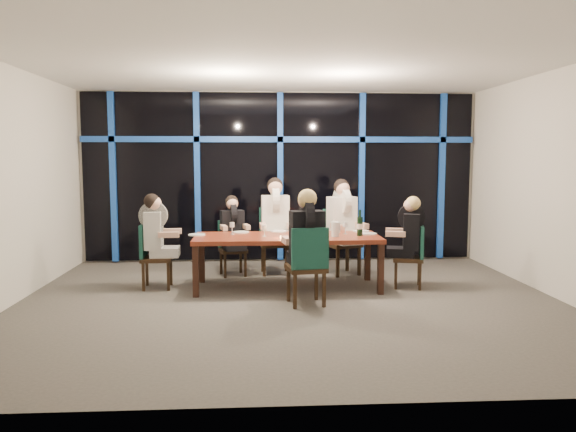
{
  "coord_description": "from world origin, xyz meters",
  "views": [
    {
      "loc": [
        -0.46,
        -7.01,
        1.85
      ],
      "look_at": [
        0.0,
        0.6,
        1.05
      ],
      "focal_mm": 35.0,
      "sensor_mm": 36.0,
      "label": 1
    }
  ],
  "objects": [
    {
      "name": "wine_glass_a",
      "position": [
        -0.32,
        0.76,
        0.87
      ],
      "size": [
        0.06,
        0.06,
        0.16
      ],
      "color": "silver",
      "rests_on": "dining_table"
    },
    {
      "name": "chair_far_right",
      "position": [
        0.9,
        1.79,
        0.57
      ],
      "size": [
        0.61,
        0.61,
        1.03
      ],
      "rotation": [
        0.0,
        0.0,
        0.34
      ],
      "color": "black",
      "rests_on": "ground"
    },
    {
      "name": "window_wall",
      "position": [
        0.01,
        2.93,
        1.55
      ],
      "size": [
        6.86,
        0.43,
        2.94
      ],
      "color": "black",
      "rests_on": "ground"
    },
    {
      "name": "diner_near_mid",
      "position": [
        0.19,
        -0.1,
        0.95
      ],
      "size": [
        0.53,
        0.65,
        0.97
      ],
      "rotation": [
        0.0,
        0.0,
        3.29
      ],
      "color": "black",
      "rests_on": "ground"
    },
    {
      "name": "water_pitcher",
      "position": [
        0.66,
        0.67,
        0.85
      ],
      "size": [
        0.13,
        0.11,
        0.21
      ],
      "rotation": [
        0.0,
        0.0,
        0.3
      ],
      "color": "silver",
      "rests_on": "dining_table"
    },
    {
      "name": "wine_glass_b",
      "position": [
        0.07,
        0.97,
        0.89
      ],
      "size": [
        0.07,
        0.07,
        0.19
      ],
      "color": "silver",
      "rests_on": "dining_table"
    },
    {
      "name": "wine_glass_e",
      "position": [
        0.85,
        0.92,
        0.88
      ],
      "size": [
        0.07,
        0.07,
        0.17
      ],
      "color": "silver",
      "rests_on": "dining_table"
    },
    {
      "name": "tea_light",
      "position": [
        -0.08,
        0.55,
        0.77
      ],
      "size": [
        0.05,
        0.05,
        0.03
      ],
      "primitive_type": "cylinder",
      "color": "#FFA14C",
      "rests_on": "dining_table"
    },
    {
      "name": "plate_end_left",
      "position": [
        -1.28,
        0.93,
        0.76
      ],
      "size": [
        0.24,
        0.24,
        0.01
      ],
      "primitive_type": "cylinder",
      "color": "white",
      "rests_on": "dining_table"
    },
    {
      "name": "chair_near_mid",
      "position": [
        0.2,
        -0.18,
        0.56
      ],
      "size": [
        0.53,
        0.53,
        1.0
      ],
      "rotation": [
        0.0,
        0.0,
        3.29
      ],
      "color": "black",
      "rests_on": "ground"
    },
    {
      "name": "chair_far_mid",
      "position": [
        -0.13,
        1.88,
        0.58
      ],
      "size": [
        0.51,
        0.51,
        1.04
      ],
      "rotation": [
        0.0,
        0.0,
        0.05
      ],
      "color": "black",
      "rests_on": "ground"
    },
    {
      "name": "chair_far_left",
      "position": [
        -0.82,
        1.78,
        0.48
      ],
      "size": [
        0.48,
        0.48,
        0.86
      ],
      "rotation": [
        0.0,
        0.0,
        0.25
      ],
      "color": "black",
      "rests_on": "ground"
    },
    {
      "name": "chair_end_left",
      "position": [
        -1.92,
        0.9,
        0.51
      ],
      "size": [
        0.44,
        0.44,
        0.92
      ],
      "rotation": [
        0.0,
        0.0,
        1.61
      ],
      "color": "black",
      "rests_on": "ground"
    },
    {
      "name": "plate_far_mid",
      "position": [
        -0.1,
        1.22,
        0.76
      ],
      "size": [
        0.24,
        0.24,
        0.01
      ],
      "primitive_type": "cylinder",
      "color": "white",
      "rests_on": "dining_table"
    },
    {
      "name": "wine_glass_d",
      "position": [
        -0.78,
        0.98,
        0.88
      ],
      "size": [
        0.07,
        0.07,
        0.17
      ],
      "color": "silver",
      "rests_on": "dining_table"
    },
    {
      "name": "diner_far_mid",
      "position": [
        -0.13,
        1.79,
        0.99
      ],
      "size": [
        0.53,
        0.66,
        1.02
      ],
      "rotation": [
        0.0,
        0.0,
        0.05
      ],
      "color": "silver",
      "rests_on": "ground"
    },
    {
      "name": "wine_glass_c",
      "position": [
        0.4,
        0.72,
        0.86
      ],
      "size": [
        0.06,
        0.06,
        0.16
      ],
      "color": "silver",
      "rests_on": "dining_table"
    },
    {
      "name": "wine_bottle",
      "position": [
        1.02,
        0.74,
        0.89
      ],
      "size": [
        0.08,
        0.08,
        0.37
      ],
      "rotation": [
        0.0,
        0.0,
        -0.03
      ],
      "color": "black",
      "rests_on": "dining_table"
    },
    {
      "name": "room",
      "position": [
        0.0,
        0.0,
        2.02
      ],
      "size": [
        7.04,
        7.0,
        3.02
      ],
      "color": "#534F4A",
      "rests_on": "ground"
    },
    {
      "name": "diner_end_right",
      "position": [
        1.72,
        0.75,
        0.85
      ],
      "size": [
        0.6,
        0.5,
        0.87
      ],
      "rotation": [
        0.0,
        0.0,
        4.47
      ],
      "color": "black",
      "rests_on": "ground"
    },
    {
      "name": "diner_far_left",
      "position": [
        -0.8,
        1.71,
        0.82
      ],
      "size": [
        0.49,
        0.58,
        0.84
      ],
      "rotation": [
        0.0,
        0.0,
        0.25
      ],
      "color": "black",
      "rests_on": "ground"
    },
    {
      "name": "plate_end_right",
      "position": [
        1.18,
        0.89,
        0.76
      ],
      "size": [
        0.24,
        0.24,
        0.01
      ],
      "primitive_type": "cylinder",
      "color": "white",
      "rests_on": "dining_table"
    },
    {
      "name": "plate_near_mid",
      "position": [
        0.1,
        0.46,
        0.76
      ],
      "size": [
        0.24,
        0.24,
        0.01
      ],
      "primitive_type": "cylinder",
      "color": "white",
      "rests_on": "dining_table"
    },
    {
      "name": "diner_end_left",
      "position": [
        -1.84,
        0.9,
        0.88
      ],
      "size": [
        0.58,
        0.46,
        0.89
      ],
      "rotation": [
        0.0,
        0.0,
        1.61
      ],
      "color": "black",
      "rests_on": "ground"
    },
    {
      "name": "plate_far_left",
      "position": [
        -0.66,
        1.16,
        0.76
      ],
      "size": [
        0.24,
        0.24,
        0.01
      ],
      "primitive_type": "cylinder",
      "color": "white",
      "rests_on": "dining_table"
    },
    {
      "name": "plate_far_right",
      "position": [
        1.12,
        1.17,
        0.76
      ],
      "size": [
        0.24,
        0.24,
        0.01
      ],
      "primitive_type": "cylinder",
      "color": "white",
      "rests_on": "dining_table"
    },
    {
      "name": "dining_table",
      "position": [
        0.0,
        0.8,
        0.68
      ],
      "size": [
        2.6,
        1.0,
        0.75
      ],
      "color": "maroon",
      "rests_on": "ground"
    },
    {
      "name": "diner_far_right",
      "position": [
        0.93,
        1.7,
        0.98
      ],
      "size": [
        0.62,
        0.7,
        1.0
      ],
      "rotation": [
        0.0,
        0.0,
        0.34
      ],
      "color": "silver",
      "rests_on": "ground"
    },
    {
      "name": "chair_end_right",
      "position": [
        1.8,
        0.73,
        0.5
      ],
      "size": [
        0.5,
        0.5,
        0.89
      ],
      "rotation": [
        0.0,
        0.0,
        4.47
      ],
      "color": "black",
      "rests_on": "ground"
    }
  ]
}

